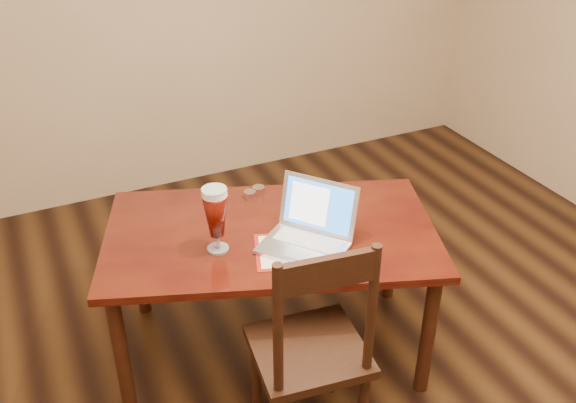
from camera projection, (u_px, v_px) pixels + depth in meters
name	position (u px, v px, depth m)	size (l,w,h in m)	color
room_shell	(415.00, 27.00, 1.99)	(4.51, 5.01, 2.71)	tan
dining_table	(270.00, 244.00, 2.95)	(1.70, 1.30, 1.01)	#4A1609
dining_chair	(312.00, 350.00, 2.56)	(0.49, 0.48, 1.05)	black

